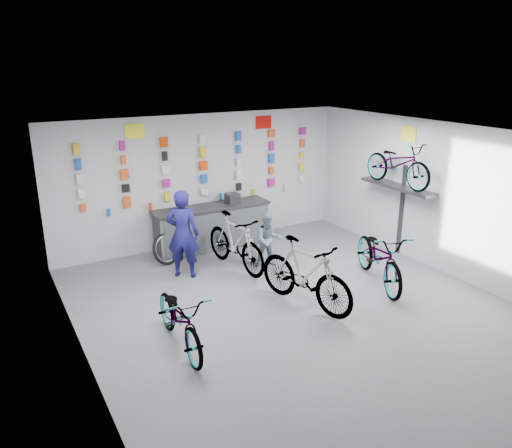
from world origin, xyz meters
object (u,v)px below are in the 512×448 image
bike_center (305,274)px  customer (268,240)px  bike_right (380,257)px  bike_service (235,242)px  bike_left (180,319)px  clerk (183,234)px  counter (212,227)px

bike_center → customer: (0.37, 1.86, -0.03)m
bike_right → bike_service: bike_service is taller
bike_left → customer: size_ratio=1.58×
clerk → customer: 1.80m
bike_right → customer: bearing=148.8°
counter → clerk: clerk is taller
bike_service → customer: 0.70m
customer → bike_center: bearing=-85.7°
bike_right → clerk: clerk is taller
counter → bike_right: bearing=-59.5°
bike_left → customer: 3.42m
clerk → counter: bearing=-99.4°
counter → bike_center: (0.19, -3.41, 0.12)m
counter → bike_right: bike_right is taller
bike_service → customer: bearing=-26.3°
bike_center → clerk: bearing=106.1°
counter → customer: bearing=-70.0°
counter → bike_service: (-0.10, -1.33, 0.09)m
bike_center → clerk: 2.64m
bike_center → bike_service: size_ratio=1.05×
bike_left → bike_right: bike_right is taller
bike_center → clerk: (-1.35, 2.25, 0.28)m
bike_center → bike_left: bearing=169.2°
counter → bike_center: bearing=-86.8°
bike_service → bike_center: bearing=-89.9°
bike_left → counter: bearing=60.7°
bike_left → customer: bearing=38.6°
counter → customer: (0.56, -1.55, 0.09)m
counter → bike_left: size_ratio=1.49×
bike_center → customer: bike_center is taller
bike_service → clerk: (-1.07, 0.16, 0.31)m
counter → bike_right: size_ratio=1.28×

